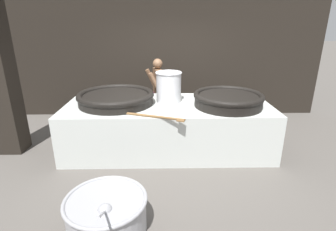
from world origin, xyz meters
TOP-DOWN VIEW (x-y plane):
  - ground_plane at (0.00, 0.00)m, footprint 60.00×60.00m
  - back_wall at (0.00, 2.14)m, footprint 7.81×0.24m
  - hearth_platform at (0.00, 0.00)m, footprint 3.76×1.54m
  - giant_wok_near at (-0.96, 0.04)m, footprint 1.41×1.41m
  - giant_wok_far at (1.07, -0.14)m, footprint 1.24×1.24m
  - stock_pot at (0.02, 0.16)m, footprint 0.49×0.49m
  - stirring_paddle at (-0.32, -0.69)m, footprint 1.25×0.51m
  - cook at (-0.22, 1.23)m, footprint 0.42×0.61m
  - prep_bowl_vegetables at (-0.75, -2.13)m, footprint 0.96×1.24m

SIDE VIEW (x-z plane):
  - ground_plane at x=0.00m, z-range 0.00..0.00m
  - prep_bowl_vegetables at x=-0.75m, z-range -0.17..0.65m
  - hearth_platform at x=0.00m, z-range 0.00..0.90m
  - cook at x=-0.22m, z-range 0.06..1.63m
  - stirring_paddle at x=-0.32m, z-range 0.90..0.94m
  - giant_wok_near at x=-0.96m, z-range 0.90..1.13m
  - giant_wok_far at x=1.07m, z-range 0.91..1.15m
  - stock_pot at x=0.02m, z-range 0.91..1.47m
  - back_wall at x=0.00m, z-range 0.00..3.56m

